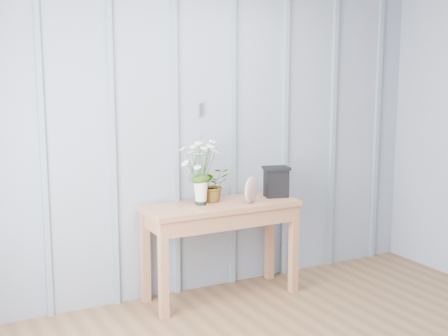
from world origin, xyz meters
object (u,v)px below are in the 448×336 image
sideboard (221,218)px  daisy_vase (201,163)px  felt_disc_vessel (251,190)px  carved_box (276,181)px

sideboard → daisy_vase: 0.46m
felt_disc_vessel → sideboard: bearing=120.4°
sideboard → felt_disc_vessel: 0.32m
felt_disc_vessel → carved_box: (0.29, 0.09, 0.02)m
sideboard → daisy_vase: size_ratio=2.35×
daisy_vase → carved_box: 0.68m
sideboard → felt_disc_vessel: (0.21, -0.10, 0.22)m
sideboard → carved_box: bearing=-0.2°
daisy_vase → felt_disc_vessel: daisy_vase is taller
carved_box → felt_disc_vessel: bearing=-161.8°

